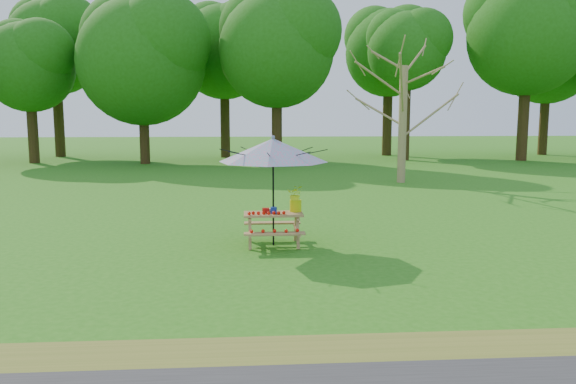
{
  "coord_description": "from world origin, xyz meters",
  "views": [
    {
      "loc": [
        1.45,
        -8.67,
        2.66
      ],
      "look_at": [
        2.24,
        2.58,
        1.1
      ],
      "focal_mm": 35.0,
      "sensor_mm": 36.0,
      "label": 1
    }
  ],
  "objects": [
    {
      "name": "produce_bins",
      "position": [
        1.87,
        2.61,
        0.72
      ],
      "size": [
        0.29,
        0.33,
        0.13
      ],
      "color": "#B2110E",
      "rests_on": "picnic_table"
    },
    {
      "name": "bare_tree",
      "position": [
        7.45,
        12.99,
        6.38
      ],
      "size": [
        6.28,
        6.28,
        10.51
      ],
      "color": "olive",
      "rests_on": "ground"
    },
    {
      "name": "tomatoes_row",
      "position": [
        1.79,
        2.4,
        0.71
      ],
      "size": [
        0.77,
        0.13,
        0.07
      ],
      "primitive_type": null,
      "color": "red",
      "rests_on": "picnic_table"
    },
    {
      "name": "drygrass_strip",
      "position": [
        0.0,
        -2.8,
        0.0
      ],
      "size": [
        120.0,
        1.2,
        0.01
      ],
      "primitive_type": "cube",
      "color": "olive",
      "rests_on": "ground"
    },
    {
      "name": "treeline",
      "position": [
        0.0,
        22.0,
        8.0
      ],
      "size": [
        60.0,
        12.0,
        16.0
      ],
      "primitive_type": null,
      "color": "#206110",
      "rests_on": "ground"
    },
    {
      "name": "picnic_table",
      "position": [
        1.94,
        2.57,
        0.33
      ],
      "size": [
        1.2,
        1.32,
        0.67
      ],
      "color": "#9E7047",
      "rests_on": "ground"
    },
    {
      "name": "patio_umbrella",
      "position": [
        1.94,
        2.58,
        1.95
      ],
      "size": [
        2.49,
        2.49,
        2.25
      ],
      "color": "black",
      "rests_on": "ground"
    },
    {
      "name": "ground",
      "position": [
        0.0,
        0.0,
        0.0
      ],
      "size": [
        120.0,
        120.0,
        0.0
      ],
      "primitive_type": "plane",
      "color": "#297316",
      "rests_on": "ground"
    },
    {
      "name": "flower_bucket",
      "position": [
        2.4,
        2.72,
        0.96
      ],
      "size": [
        0.36,
        0.33,
        0.55
      ],
      "color": "#D3D70B",
      "rests_on": "picnic_table"
    }
  ]
}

